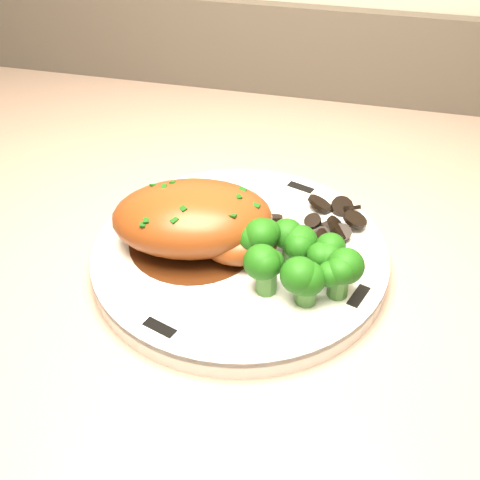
# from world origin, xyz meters

# --- Properties ---
(plate) EXTENTS (0.28, 0.28, 0.02)m
(plate) POSITION_xyz_m (-0.43, 1.62, 0.93)
(plate) COLOR white
(plate) RESTS_ON counter
(rim_accent_0) EXTENTS (0.03, 0.02, 0.00)m
(rim_accent_0) POSITION_xyz_m (-0.39, 1.73, 0.94)
(rim_accent_0) COLOR black
(rim_accent_0) RESTS_ON plate
(rim_accent_1) EXTENTS (0.02, 0.03, 0.00)m
(rim_accent_1) POSITION_xyz_m (-0.54, 1.66, 0.94)
(rim_accent_1) COLOR black
(rim_accent_1) RESTS_ON plate
(rim_accent_2) EXTENTS (0.03, 0.02, 0.00)m
(rim_accent_2) POSITION_xyz_m (-0.47, 1.51, 0.94)
(rim_accent_2) COLOR black
(rim_accent_2) RESTS_ON plate
(rim_accent_3) EXTENTS (0.02, 0.03, 0.00)m
(rim_accent_3) POSITION_xyz_m (-0.32, 1.59, 0.94)
(rim_accent_3) COLOR black
(rim_accent_3) RESTS_ON plate
(gravy_pool) EXTENTS (0.12, 0.12, 0.00)m
(gravy_pool) POSITION_xyz_m (-0.47, 1.62, 0.94)
(gravy_pool) COLOR #3A1A0A
(gravy_pool) RESTS_ON plate
(chicken_breast) EXTENTS (0.17, 0.13, 0.06)m
(chicken_breast) POSITION_xyz_m (-0.47, 1.62, 0.97)
(chicken_breast) COLOR brown
(chicken_breast) RESTS_ON plate
(mushroom_pile) EXTENTS (0.10, 0.07, 0.03)m
(mushroom_pile) POSITION_xyz_m (-0.38, 1.66, 0.94)
(mushroom_pile) COLOR black
(mushroom_pile) RESTS_ON plate
(broccoli_florets) EXTENTS (0.10, 0.07, 0.04)m
(broccoli_florets) POSITION_xyz_m (-0.38, 1.59, 0.96)
(broccoli_florets) COLOR #417632
(broccoli_florets) RESTS_ON plate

